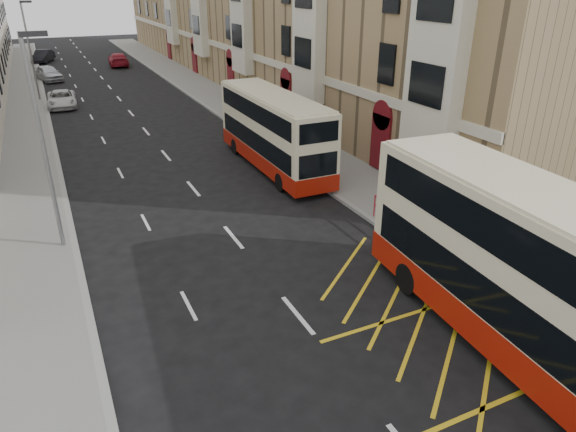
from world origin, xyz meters
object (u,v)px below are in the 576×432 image
car_dark (43,56)px  street_lamp_far (30,46)px  car_silver (48,73)px  pedestrian_far (413,205)px  car_red (118,60)px  double_decker_front (537,280)px  double_decker_rear (273,131)px  street_lamp_near (42,134)px  pedestrian_mid (463,230)px  white_van (62,99)px

car_dark → street_lamp_far: bearing=-73.4°
street_lamp_far → car_silver: size_ratio=1.72×
pedestrian_far → street_lamp_far: bearing=-43.2°
car_red → double_decker_front: bearing=96.4°
street_lamp_far → double_decker_rear: bearing=-65.5°
car_red → car_dark: bearing=-37.2°
car_silver → car_dark: 14.72m
street_lamp_near → car_dark: size_ratio=1.71×
double_decker_rear → pedestrian_mid: bearing=-77.3°
car_dark → car_red: size_ratio=0.87×
double_decker_rear → car_red: (-2.00, 42.42, -1.35)m
pedestrian_far → car_dark: 60.38m
street_lamp_far → car_dark: (1.15, 24.88, -3.87)m
double_decker_rear → pedestrian_far: 9.67m
car_dark → street_lamp_near: bearing=-71.9°
pedestrian_far → car_silver: (-12.58, 44.33, -0.15)m
street_lamp_near → pedestrian_mid: 16.07m
white_van → pedestrian_mid: bearing=-66.9°
street_lamp_near → double_decker_rear: 12.70m
pedestrian_mid → car_silver: 48.83m
street_lamp_near → car_dark: (1.15, 54.88, -3.87)m
pedestrian_far → car_dark: pedestrian_far is taller
double_decker_front → car_dark: double_decker_front is taller
street_lamp_near → car_red: (9.35, 47.54, -3.86)m
street_lamp_far → car_dark: bearing=87.4°
white_van → car_dark: (-0.45, 28.27, 0.10)m
street_lamp_near → pedestrian_mid: bearing=-26.4°
pedestrian_far → car_dark: (-12.58, 59.05, -0.17)m
white_van → car_red: bearing=72.5°
street_lamp_near → white_van: size_ratio=1.66×
pedestrian_mid → white_van: size_ratio=0.32×
street_lamp_near → pedestrian_far: bearing=-16.9°
street_lamp_far → car_red: 20.24m
pedestrian_mid → car_silver: (-12.85, 47.10, -0.14)m
double_decker_rear → white_van: double_decker_rear is taller
double_decker_front → car_dark: (-10.10, 67.26, -1.69)m
car_silver → street_lamp_far: bearing=-112.4°
double_decker_front → pedestrian_mid: (2.76, 5.44, -1.53)m
street_lamp_near → car_silver: size_ratio=1.72×
pedestrian_far → car_red: (-4.38, 51.71, -0.16)m
pedestrian_mid → white_van: bearing=93.2°
car_silver → car_red: (8.20, 7.38, -0.01)m
street_lamp_far → car_red: (9.35, 17.54, -3.86)m
pedestrian_mid → car_dark: (-12.85, 61.83, -0.16)m
pedestrian_mid → pedestrian_far: size_ratio=0.99×
pedestrian_far → car_silver: bearing=-49.2°
street_lamp_near → pedestrian_far: (13.73, -4.17, -3.70)m
double_decker_rear → car_silver: bearing=106.5°
double_decker_rear → double_decker_front: bearing=-90.0°
street_lamp_near → pedestrian_mid: size_ratio=5.14×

